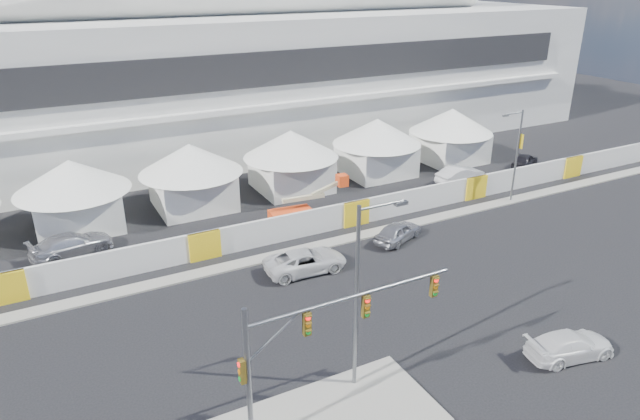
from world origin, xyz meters
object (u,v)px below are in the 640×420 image
streetlight_curb (516,150)px  traffic_mast (300,355)px  lot_car_a (460,175)px  streetlight_median (361,286)px  lot_car_b (525,160)px  pickup_curb (306,261)px  lot_car_c (72,245)px  sedan_silver (398,232)px  pickup_near (570,345)px  boom_lift (298,210)px

streetlight_curb → traffic_mast: bearing=-150.7°
lot_car_a → streetlight_median: size_ratio=0.53×
lot_car_b → lot_car_a: bearing=66.9°
traffic_mast → streetlight_curb: streetlight_curb is taller
pickup_curb → streetlight_curb: 21.37m
lot_car_c → streetlight_curb: 34.95m
lot_car_a → sedan_silver: bearing=116.8°
pickup_curb → lot_car_b: bearing=-69.7°
lot_car_b → pickup_curb: bearing=80.4°
lot_car_c → pickup_near: bearing=-152.6°
boom_lift → pickup_curb: bearing=-106.8°
sedan_silver → traffic_mast: 19.91m
lot_car_a → lot_car_b: lot_car_a is taller
sedan_silver → pickup_near: 15.25m
pickup_curb → lot_car_c: size_ratio=0.99×
sedan_silver → lot_car_a: bearing=-80.5°
sedan_silver → traffic_mast: size_ratio=0.44×
sedan_silver → streetlight_curb: (12.86, 1.88, 3.86)m
lot_car_b → streetlight_median: 37.69m
pickup_curb → traffic_mast: bearing=155.8°
traffic_mast → pickup_near: bearing=-7.4°
traffic_mast → boom_lift: bearing=64.6°
sedan_silver → streetlight_curb: bearing=-103.7°
traffic_mast → streetlight_median: streetlight_median is taller
sedan_silver → streetlight_curb: streetlight_curb is taller
pickup_near → lot_car_c: 31.91m
traffic_mast → streetlight_curb: 31.24m
pickup_curb → streetlight_median: (-2.68, -11.04, 4.62)m
boom_lift → lot_car_a: bearing=7.6°
sedan_silver → lot_car_c: lot_car_c is taller
pickup_curb → streetlight_median: streetlight_median is taller
lot_car_a → streetlight_curb: (0.69, -5.56, 3.79)m
pickup_near → boom_lift: bearing=22.7°
lot_car_a → boom_lift: bearing=87.7°
pickup_near → traffic_mast: (-14.32, 1.85, 3.22)m
sedan_silver → streetlight_median: 16.70m
traffic_mast → boom_lift: traffic_mast is taller
lot_car_c → streetlight_median: 23.64m
pickup_near → lot_car_c: (-21.15, 23.88, 0.11)m
lot_car_a → streetlight_median: (-22.81, -19.43, 4.58)m
lot_car_c → boom_lift: bearing=-110.7°
lot_car_b → sedan_silver: bearing=84.1°
sedan_silver → boom_lift: size_ratio=0.65×
lot_car_c → boom_lift: 16.50m
sedan_silver → traffic_mast: (-14.38, -13.40, 3.17)m
streetlight_median → boom_lift: 20.14m
lot_car_c → traffic_mast: (6.84, -22.03, 3.11)m
pickup_curb → boom_lift: size_ratio=0.83×
pickup_near → lot_car_a: lot_car_a is taller
pickup_curb → lot_car_a: lot_car_a is taller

